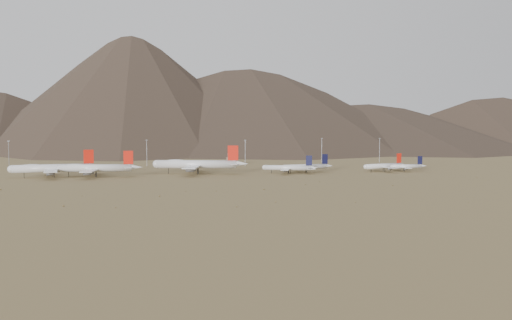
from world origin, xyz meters
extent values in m
plane|color=#9E8552|center=(0.00, 0.00, 0.00)|extent=(3000.00, 3000.00, 0.00)
cylinder|color=white|center=(-122.71, 31.76, 7.23)|extent=(59.66, 15.09, 6.14)
sphere|color=white|center=(-152.07, 27.25, 7.23)|extent=(6.02, 6.02, 6.02)
cone|color=white|center=(-89.82, 36.82, 7.69)|extent=(11.41, 7.09, 5.53)
cube|color=white|center=(-123.88, 31.58, 6.31)|extent=(17.66, 55.28, 0.77)
cube|color=white|center=(-94.52, 36.09, 7.84)|extent=(8.43, 21.27, 0.37)
cube|color=red|center=(-95.69, 35.91, 15.75)|extent=(7.72, 1.72, 10.89)
cylinder|color=black|center=(-143.26, 28.61, 2.08)|extent=(0.40, 0.40, 4.16)
cylinder|color=black|center=(-121.77, 33.46, 2.08)|extent=(0.50, 0.50, 4.16)
cylinder|color=black|center=(-121.30, 30.43, 2.08)|extent=(0.50, 0.50, 4.16)
ellipsoid|color=white|center=(-137.98, 29.42, 8.92)|extent=(19.49, 7.44, 3.68)
cylinder|color=slate|center=(-125.54, 42.35, 4.79)|extent=(6.29, 3.63, 2.76)
cylinder|color=slate|center=(-122.23, 20.82, 4.79)|extent=(6.29, 3.63, 2.76)
cylinder|color=slate|center=(-127.02, 52.04, 4.79)|extent=(6.29, 3.63, 2.76)
cylinder|color=slate|center=(-120.74, 11.13, 4.79)|extent=(6.29, 3.63, 2.76)
cylinder|color=white|center=(-90.65, 29.15, 7.01)|extent=(57.90, 12.09, 5.95)
sphere|color=white|center=(-119.28, 32.24, 7.01)|extent=(5.83, 5.83, 5.83)
cone|color=white|center=(-58.59, 25.70, 7.45)|extent=(10.88, 6.44, 5.36)
cube|color=white|center=(-91.80, 29.28, 6.11)|extent=(14.82, 53.48, 0.74)
cube|color=white|center=(-63.17, 26.19, 7.60)|extent=(7.30, 20.50, 0.36)
cube|color=red|center=(-64.31, 26.31, 15.26)|extent=(7.50, 1.34, 10.56)
cylinder|color=black|center=(-110.69, 31.31, 2.02)|extent=(0.38, 0.38, 4.03)
cylinder|color=black|center=(-89.35, 30.51, 2.02)|extent=(0.48, 0.48, 4.03)
cylinder|color=black|center=(-89.67, 27.55, 2.02)|extent=(0.48, 0.48, 4.03)
ellipsoid|color=white|center=(-105.54, 30.76, 8.64)|extent=(18.80, 6.41, 3.57)
cylinder|color=slate|center=(-90.66, 39.77, 4.64)|extent=(6.01, 3.28, 2.68)
cylinder|color=slate|center=(-92.93, 18.78, 4.64)|extent=(6.01, 3.28, 2.68)
cylinder|color=slate|center=(-89.65, 49.22, 4.64)|extent=(6.01, 3.28, 2.68)
cylinder|color=slate|center=(-93.95, 9.33, 4.64)|extent=(6.01, 3.28, 2.68)
cylinder|color=white|center=(-9.80, 38.91, 8.10)|extent=(66.42, 21.88, 6.88)
sphere|color=white|center=(-42.23, 46.50, 8.10)|extent=(6.75, 6.75, 6.75)
cone|color=white|center=(26.52, 30.41, 8.62)|extent=(13.09, 8.76, 6.19)
cube|color=white|center=(-11.10, 39.22, 7.07)|extent=(24.29, 61.88, 0.86)
cube|color=white|center=(21.33, 31.63, 8.79)|extent=(11.12, 23.96, 0.41)
cube|color=red|center=(20.03, 31.93, 17.65)|extent=(8.57, 2.58, 12.21)
cylinder|color=black|center=(-32.50, 44.22, 2.33)|extent=(0.44, 0.44, 4.66)
cylinder|color=black|center=(-8.12, 40.29, 2.33)|extent=(0.56, 0.56, 4.66)
cylinder|color=black|center=(-8.90, 36.93, 2.33)|extent=(0.56, 0.56, 4.66)
ellipsoid|color=white|center=(-26.67, 42.86, 10.00)|extent=(21.93, 9.88, 4.13)
cylinder|color=slate|center=(-8.32, 51.11, 5.37)|extent=(7.19, 4.53, 3.10)
cylinder|color=slate|center=(-13.88, 27.33, 5.37)|extent=(7.19, 4.53, 3.10)
cylinder|color=slate|center=(-5.82, 61.81, 5.37)|extent=(7.19, 4.53, 3.10)
cylinder|color=slate|center=(-16.39, 16.63, 5.37)|extent=(7.19, 4.53, 3.10)
cylinder|color=white|center=(65.40, 27.74, 4.99)|extent=(37.97, 17.05, 4.22)
sphere|color=white|center=(47.13, 34.28, 4.99)|extent=(4.13, 4.13, 4.13)
cone|color=white|center=(85.87, 20.41, 5.31)|extent=(7.86, 5.93, 3.79)
cube|color=white|center=(64.67, 28.00, 4.36)|extent=(17.06, 33.42, 0.53)
cube|color=white|center=(82.95, 21.46, 5.41)|extent=(7.55, 13.08, 0.25)
cube|color=#111234|center=(82.22, 21.72, 11.26)|extent=(4.88, 2.06, 8.32)
cylinder|color=black|center=(52.61, 32.32, 1.44)|extent=(0.44, 0.44, 2.88)
cylinder|color=black|center=(66.49, 28.47, 1.44)|extent=(0.55, 0.55, 2.88)
cylinder|color=black|center=(65.78, 26.49, 1.44)|extent=(0.55, 0.55, 2.88)
cylinder|color=slate|center=(67.81, 36.77, 3.32)|extent=(4.29, 3.09, 1.90)
cylinder|color=slate|center=(61.53, 19.23, 3.32)|extent=(4.29, 3.09, 1.90)
cylinder|color=white|center=(82.51, 34.30, 5.03)|extent=(39.32, 8.86, 4.24)
sphere|color=white|center=(63.10, 31.98, 5.03)|extent=(4.16, 4.16, 4.16)
cone|color=white|center=(104.24, 36.90, 5.34)|extent=(7.44, 4.63, 3.82)
cube|color=white|center=(81.73, 34.21, 4.39)|extent=(10.19, 34.01, 0.53)
cube|color=white|center=(101.14, 36.53, 5.45)|extent=(5.01, 13.06, 0.25)
cube|color=#111234|center=(100.36, 36.44, 11.34)|extent=(5.09, 0.98, 8.38)
cylinder|color=black|center=(68.92, 32.68, 1.45)|extent=(0.45, 0.45, 2.90)
cylinder|color=black|center=(83.16, 35.45, 1.45)|extent=(0.56, 0.56, 2.90)
cylinder|color=black|center=(83.41, 33.34, 1.45)|extent=(0.56, 0.56, 2.90)
cylinder|color=slate|center=(80.62, 43.52, 3.34)|extent=(4.11, 2.36, 1.91)
cylinder|color=slate|center=(82.84, 24.89, 3.34)|extent=(4.11, 2.36, 1.91)
cylinder|color=white|center=(151.59, 31.49, 4.98)|extent=(38.06, 16.23, 4.20)
sphere|color=white|center=(133.22, 25.37, 4.98)|extent=(4.12, 4.12, 4.12)
cone|color=white|center=(172.16, 38.34, 5.29)|extent=(7.81, 5.79, 3.78)
cube|color=white|center=(150.85, 31.24, 4.35)|extent=(16.37, 33.44, 0.53)
cube|color=white|center=(169.22, 37.36, 5.40)|extent=(7.29, 13.07, 0.25)
cube|color=red|center=(168.48, 37.12, 11.23)|extent=(4.89, 1.95, 8.30)
cylinder|color=black|center=(138.73, 27.20, 1.44)|extent=(0.44, 0.44, 2.88)
cylinder|color=black|center=(151.99, 32.73, 1.44)|extent=(0.55, 0.55, 2.88)
cylinder|color=black|center=(152.65, 30.74, 1.44)|extent=(0.55, 0.55, 2.88)
cylinder|color=slate|center=(147.92, 40.06, 3.31)|extent=(4.27, 3.02, 1.89)
cylinder|color=slate|center=(153.79, 22.43, 3.31)|extent=(4.27, 3.02, 1.89)
cylinder|color=white|center=(170.61, 32.57, 4.24)|extent=(33.12, 5.18, 3.58)
sphere|color=white|center=(154.14, 33.37, 4.24)|extent=(3.51, 3.51, 3.51)
cone|color=white|center=(189.06, 31.68, 4.51)|extent=(6.09, 3.51, 3.22)
cube|color=white|center=(169.95, 32.61, 3.70)|extent=(6.64, 28.49, 0.45)
cube|color=white|center=(186.42, 31.81, 4.60)|extent=(3.49, 10.87, 0.21)
cube|color=#111234|center=(185.76, 31.84, 9.57)|extent=(4.30, 0.53, 7.07)
cylinder|color=black|center=(159.08, 33.13, 1.23)|extent=(0.38, 0.38, 2.45)
cylinder|color=black|center=(171.31, 33.44, 1.23)|extent=(0.47, 0.47, 2.45)
cylinder|color=black|center=(171.22, 31.65, 1.23)|extent=(0.47, 0.47, 2.45)
cylinder|color=slate|center=(170.33, 40.51, 2.82)|extent=(3.37, 1.77, 1.61)
cylinder|color=slate|center=(169.57, 24.70, 2.82)|extent=(3.37, 1.77, 1.61)
cube|color=gray|center=(30.00, 120.00, 4.00)|extent=(8.00, 8.00, 8.00)
cube|color=slate|center=(30.00, 120.00, 10.00)|extent=(6.00, 6.00, 4.00)
cylinder|color=gray|center=(-176.41, 122.88, 12.50)|extent=(0.50, 0.50, 25.00)
cube|color=gray|center=(-176.41, 122.88, 25.30)|extent=(2.00, 0.60, 0.80)
cylinder|color=gray|center=(-51.19, 126.19, 12.50)|extent=(0.50, 0.50, 25.00)
cube|color=gray|center=(-51.19, 126.19, 25.30)|extent=(2.00, 0.60, 0.80)
cylinder|color=gray|center=(42.20, 106.88, 12.50)|extent=(0.50, 0.50, 25.00)
cube|color=gray|center=(42.20, 106.88, 25.30)|extent=(2.00, 0.60, 0.80)
cylinder|color=gray|center=(129.30, 142.31, 12.50)|extent=(0.50, 0.50, 25.00)
cube|color=gray|center=(129.30, 142.31, 25.30)|extent=(2.00, 0.60, 0.80)
cylinder|color=gray|center=(189.98, 133.59, 12.50)|extent=(0.50, 0.50, 25.00)
cube|color=gray|center=(189.98, 133.59, 25.30)|extent=(2.00, 0.60, 0.80)
ellipsoid|color=olive|center=(-63.88, -135.78, 0.24)|extent=(0.56, 0.56, 0.48)
ellipsoid|color=olive|center=(63.95, -139.48, 0.21)|extent=(0.69, 0.69, 0.43)
ellipsoid|color=olive|center=(116.71, -68.49, 0.28)|extent=(1.00, 1.00, 0.57)
ellipsoid|color=olive|center=(25.18, -75.76, 0.35)|extent=(1.07, 1.07, 0.69)
ellipsoid|color=olive|center=(148.93, -58.26, 0.21)|extent=(0.50, 0.50, 0.42)
ellipsoid|color=olive|center=(-141.34, -47.46, 0.48)|extent=(1.09, 1.09, 0.95)
ellipsoid|color=olive|center=(73.82, -37.47, 0.26)|extent=(0.61, 0.61, 0.52)
ellipsoid|color=olive|center=(-2.26, -144.14, 0.30)|extent=(0.74, 0.74, 0.60)
ellipsoid|color=olive|center=(-41.31, -96.37, 0.34)|extent=(1.06, 1.06, 0.68)
ellipsoid|color=olive|center=(21.09, -131.30, 0.33)|extent=(0.76, 0.76, 0.66)
ellipsoid|color=olive|center=(-86.38, -86.82, 0.21)|extent=(0.55, 0.55, 0.42)
ellipsoid|color=olive|center=(-5.92, -78.82, 0.26)|extent=(0.66, 0.66, 0.52)
ellipsoid|color=olive|center=(182.14, -6.36, 0.17)|extent=(0.55, 0.55, 0.35)
ellipsoid|color=olive|center=(58.86, -53.50, 0.28)|extent=(0.71, 0.71, 0.56)
ellipsoid|color=olive|center=(202.47, -30.78, 0.29)|extent=(0.69, 0.69, 0.59)
ellipsoid|color=olive|center=(-91.04, -126.07, 0.38)|extent=(1.02, 1.02, 0.76)
ellipsoid|color=olive|center=(124.01, -151.89, 0.19)|extent=(0.60, 0.60, 0.38)
ellipsoid|color=olive|center=(-24.83, -76.34, 0.20)|extent=(0.54, 0.54, 0.39)
ellipsoid|color=olive|center=(159.82, 4.67, 0.19)|extent=(0.50, 0.50, 0.38)
camera|label=1|loc=(-43.84, -433.76, 45.54)|focal=40.00mm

